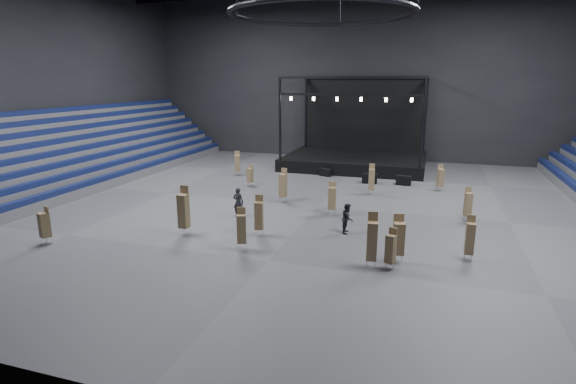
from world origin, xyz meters
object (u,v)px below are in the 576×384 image
(flight_case_left, at_px, (325,172))
(chair_stack_4, at_px, (391,248))
(crew_member, at_px, (348,218))
(chair_stack_9, at_px, (470,238))
(chair_stack_5, at_px, (250,175))
(chair_stack_10, at_px, (440,177))
(flight_case_mid, at_px, (370,178))
(chair_stack_2, at_px, (372,179))
(stage, at_px, (356,152))
(flight_case_right, at_px, (404,180))
(chair_stack_13, at_px, (241,228))
(man_center, at_px, (238,202))
(chair_stack_8, at_px, (44,224))
(chair_stack_1, at_px, (237,163))
(chair_stack_3, at_px, (468,204))
(chair_stack_0, at_px, (332,198))
(chair_stack_6, at_px, (283,185))
(chair_stack_7, at_px, (372,240))
(chair_stack_14, at_px, (398,238))
(chair_stack_12, at_px, (184,210))
(chair_stack_11, at_px, (259,215))

(flight_case_left, xyz_separation_m, chair_stack_4, (7.80, -19.90, 0.72))
(flight_case_left, bearing_deg, crew_member, -72.25)
(chair_stack_4, bearing_deg, chair_stack_9, 51.78)
(chair_stack_5, height_order, chair_stack_10, chair_stack_10)
(flight_case_mid, bearing_deg, chair_stack_2, -80.62)
(stage, relative_size, flight_case_left, 12.98)
(flight_case_right, xyz_separation_m, chair_stack_13, (-7.24, -18.14, 0.81))
(stage, xyz_separation_m, man_center, (-4.45, -20.33, -0.47))
(chair_stack_8, distance_m, chair_stack_9, 22.58)
(chair_stack_13, bearing_deg, flight_case_left, 68.10)
(chair_stack_13, bearing_deg, chair_stack_4, -23.53)
(chair_stack_1, bearing_deg, chair_stack_3, -44.96)
(chair_stack_0, height_order, chair_stack_10, chair_stack_0)
(crew_member, bearing_deg, chair_stack_4, -149.58)
(chair_stack_2, bearing_deg, chair_stack_10, 19.98)
(chair_stack_6, bearing_deg, chair_stack_1, 143.62)
(chair_stack_4, bearing_deg, chair_stack_1, 150.90)
(chair_stack_5, bearing_deg, chair_stack_7, -38.63)
(chair_stack_5, bearing_deg, chair_stack_13, -58.74)
(chair_stack_5, xyz_separation_m, chair_stack_13, (5.18, -13.73, 0.23))
(flight_case_mid, bearing_deg, chair_stack_8, -126.27)
(chair_stack_1, distance_m, chair_stack_8, 20.17)
(chair_stack_6, relative_size, chair_stack_10, 1.16)
(flight_case_right, relative_size, crew_member, 0.69)
(chair_stack_3, xyz_separation_m, chair_stack_9, (-0.35, -6.90, 0.05))
(chair_stack_4, relative_size, man_center, 1.05)
(chair_stack_5, height_order, chair_stack_14, chair_stack_14)
(chair_stack_3, bearing_deg, chair_stack_12, -173.28)
(chair_stack_14, height_order, man_center, chair_stack_14)
(chair_stack_6, bearing_deg, chair_stack_12, -99.58)
(chair_stack_5, distance_m, crew_member, 13.69)
(flight_case_right, distance_m, chair_stack_2, 4.77)
(chair_stack_9, bearing_deg, chair_stack_14, -161.48)
(chair_stack_2, bearing_deg, chair_stack_3, -45.57)
(chair_stack_7, relative_size, chair_stack_11, 1.15)
(chair_stack_2, distance_m, chair_stack_4, 14.51)
(chair_stack_2, height_order, chair_stack_3, chair_stack_2)
(chair_stack_8, height_order, chair_stack_14, chair_stack_14)
(flight_case_right, relative_size, chair_stack_2, 0.50)
(chair_stack_4, xyz_separation_m, chair_stack_13, (-7.79, 0.22, 0.13))
(crew_member, bearing_deg, flight_case_mid, 0.52)
(chair_stack_6, xyz_separation_m, chair_stack_10, (11.13, 7.08, -0.16))
(chair_stack_4, bearing_deg, chair_stack_11, -179.44)
(chair_stack_6, distance_m, chair_stack_10, 13.19)
(chair_stack_3, xyz_separation_m, chair_stack_7, (-4.89, -9.30, 0.27))
(chair_stack_14, bearing_deg, flight_case_mid, 87.78)
(chair_stack_4, distance_m, chair_stack_9, 4.34)
(chair_stack_11, distance_m, man_center, 4.02)
(chair_stack_9, relative_size, chair_stack_10, 1.08)
(chair_stack_6, bearing_deg, chair_stack_5, 148.22)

